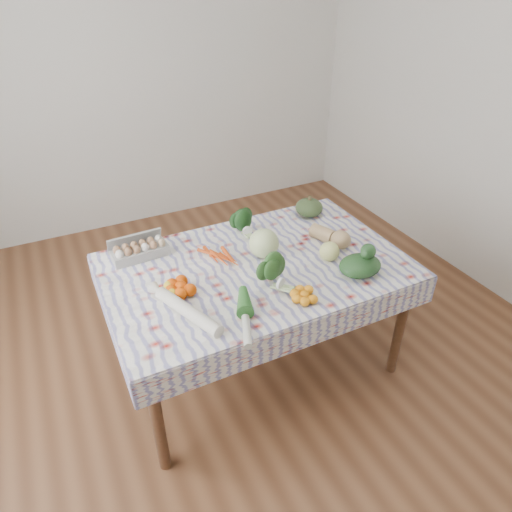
# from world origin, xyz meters

# --- Properties ---
(ground) EXTENTS (4.50, 4.50, 0.00)m
(ground) POSITION_xyz_m (0.00, 0.00, 0.00)
(ground) COLOR brown
(ground) RESTS_ON ground
(wall_back) EXTENTS (4.00, 0.04, 2.80)m
(wall_back) POSITION_xyz_m (0.00, 2.25, 1.40)
(wall_back) COLOR silver
(wall_back) RESTS_ON ground
(dining_table) EXTENTS (1.60, 1.00, 0.75)m
(dining_table) POSITION_xyz_m (0.00, 0.00, 0.68)
(dining_table) COLOR brown
(dining_table) RESTS_ON ground
(tablecloth) EXTENTS (1.66, 1.06, 0.01)m
(tablecloth) POSITION_xyz_m (0.00, 0.00, 0.76)
(tablecloth) COLOR white
(tablecloth) RESTS_ON dining_table
(egg_carton) EXTENTS (0.32, 0.14, 0.08)m
(egg_carton) POSITION_xyz_m (-0.56, 0.36, 0.80)
(egg_carton) COLOR #9A9995
(egg_carton) RESTS_ON tablecloth
(carrot_bunch) EXTENTS (0.22, 0.20, 0.04)m
(carrot_bunch) POSITION_xyz_m (-0.17, 0.13, 0.78)
(carrot_bunch) COLOR #E04E16
(carrot_bunch) RESTS_ON tablecloth
(kale_bunch) EXTENTS (0.17, 0.15, 0.14)m
(kale_bunch) POSITION_xyz_m (0.09, 0.35, 0.83)
(kale_bunch) COLOR #183E17
(kale_bunch) RESTS_ON tablecloth
(kabocha_squash) EXTENTS (0.22, 0.22, 0.12)m
(kabocha_squash) POSITION_xyz_m (0.57, 0.37, 0.82)
(kabocha_squash) COLOR #364B26
(kabocha_squash) RESTS_ON tablecloth
(cabbage) EXTENTS (0.22, 0.22, 0.17)m
(cabbage) POSITION_xyz_m (0.08, 0.06, 0.85)
(cabbage) COLOR #CCE193
(cabbage) RESTS_ON tablecloth
(butternut_squash) EXTENTS (0.20, 0.28, 0.12)m
(butternut_squash) POSITION_xyz_m (0.50, 0.01, 0.82)
(butternut_squash) COLOR tan
(butternut_squash) RESTS_ON tablecloth
(orange_cluster) EXTENTS (0.24, 0.24, 0.07)m
(orange_cluster) POSITION_xyz_m (-0.45, -0.06, 0.80)
(orange_cluster) COLOR #EB4D04
(orange_cluster) RESTS_ON tablecloth
(broccoli) EXTENTS (0.21, 0.21, 0.11)m
(broccoli) POSITION_xyz_m (-0.01, -0.22, 0.82)
(broccoli) COLOR #254E1D
(broccoli) RESTS_ON tablecloth
(mandarin_cluster) EXTENTS (0.21, 0.21, 0.05)m
(mandarin_cluster) POSITION_xyz_m (0.08, -0.38, 0.79)
(mandarin_cluster) COLOR orange
(mandarin_cluster) RESTS_ON tablecloth
(grapefruit) EXTENTS (0.13, 0.13, 0.11)m
(grapefruit) POSITION_xyz_m (0.39, -0.14, 0.82)
(grapefruit) COLOR #DFE37C
(grapefruit) RESTS_ON tablecloth
(spinach_bag) EXTENTS (0.26, 0.22, 0.11)m
(spinach_bag) POSITION_xyz_m (0.46, -0.33, 0.81)
(spinach_bag) COLOR #1A3719
(spinach_bag) RESTS_ON tablecloth
(daikon) EXTENTS (0.22, 0.44, 0.06)m
(daikon) POSITION_xyz_m (-0.48, -0.25, 0.79)
(daikon) COLOR beige
(daikon) RESTS_ON tablecloth
(leek) EXTENTS (0.18, 0.37, 0.04)m
(leek) POSITION_xyz_m (-0.25, -0.40, 0.78)
(leek) COLOR beige
(leek) RESTS_ON tablecloth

